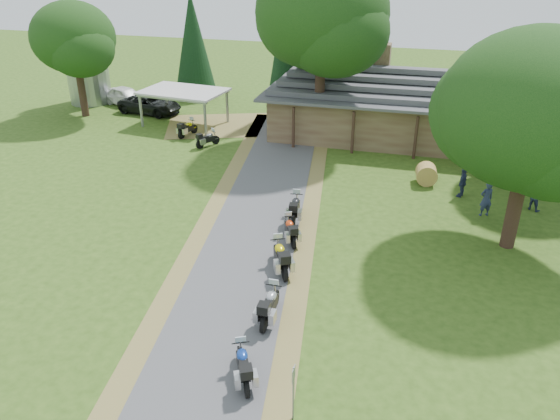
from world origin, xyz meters
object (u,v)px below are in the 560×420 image
(motorcycle_row_b, at_px, (270,303))
(motorcycle_row_c, at_px, (281,255))
(hay_bale, at_px, (426,174))
(silo, at_px, (86,61))
(car_white_sedan, at_px, (126,94))
(car_dark_suv, at_px, (150,100))
(motorcycle_row_e, at_px, (295,207))
(motorcycle_row_d, at_px, (290,229))
(carport, at_px, (185,108))
(motorcycle_row_a, at_px, (243,363))
(motorcycle_carport_b, at_px, (208,138))
(motorcycle_carport_a, at_px, (188,128))
(lodge, at_px, (420,103))

(motorcycle_row_b, distance_m, motorcycle_row_c, 3.37)
(motorcycle_row_c, relative_size, hay_bale, 1.77)
(silo, distance_m, car_white_sedan, 4.24)
(car_dark_suv, distance_m, motorcycle_row_c, 25.73)
(hay_bale, bearing_deg, motorcycle_row_e, -134.51)
(car_white_sedan, xyz_separation_m, motorcycle_row_d, (19.11, -19.02, -0.35))
(carport, xyz_separation_m, car_dark_suv, (-3.97, 2.01, -0.24))
(silo, bearing_deg, car_dark_suv, -14.53)
(motorcycle_row_e, xyz_separation_m, hay_bale, (6.24, 6.35, -0.10))
(motorcycle_row_a, bearing_deg, motorcycle_row_c, -21.74)
(carport, height_order, motorcycle_row_a, carport)
(motorcycle_row_a, bearing_deg, motorcycle_row_d, -21.65)
(silo, xyz_separation_m, motorcycle_carport_b, (13.91, -7.87, -2.93))
(motorcycle_row_d, distance_m, motorcycle_carport_b, 14.10)
(car_dark_suv, distance_m, motorcycle_carport_b, 9.71)
(motorcycle_row_b, height_order, motorcycle_row_d, motorcycle_row_b)
(motorcycle_row_d, bearing_deg, motorcycle_row_a, 158.90)
(motorcycle_row_c, height_order, hay_bale, motorcycle_row_c)
(silo, height_order, motorcycle_row_a, silo)
(silo, xyz_separation_m, motorcycle_row_c, (22.72, -21.60, -2.80))
(car_white_sedan, bearing_deg, motorcycle_carport_a, -104.29)
(silo, bearing_deg, motorcycle_row_b, -47.06)
(motorcycle_row_c, bearing_deg, silo, 19.58)
(lodge, height_order, motorcycle_row_c, lodge)
(silo, bearing_deg, motorcycle_carport_b, -29.51)
(lodge, bearing_deg, motorcycle_row_c, -104.04)
(carport, height_order, car_dark_suv, carport)
(car_dark_suv, relative_size, motorcycle_row_e, 2.76)
(lodge, distance_m, hay_bale, 8.64)
(lodge, relative_size, motorcycle_row_e, 10.52)
(car_dark_suv, distance_m, motorcycle_row_e, 21.89)
(silo, distance_m, motorcycle_row_c, 31.47)
(motorcycle_row_b, distance_m, hay_bale, 15.35)
(car_white_sedan, relative_size, motorcycle_row_d, 3.19)
(motorcycle_row_e, bearing_deg, hay_bale, -51.86)
(motorcycle_carport_a, bearing_deg, motorcycle_row_d, -125.06)
(motorcycle_row_c, bearing_deg, motorcycle_carport_b, 5.83)
(motorcycle_row_a, bearing_deg, silo, 13.29)
(motorcycle_carport_b, bearing_deg, silo, 92.43)
(lodge, xyz_separation_m, motorcycle_carport_a, (-15.89, -4.08, -1.82))
(car_white_sedan, distance_m, motorcycle_carport_a, 10.34)
(silo, distance_m, motorcycle_row_d, 29.63)
(car_dark_suv, xyz_separation_m, motorcycle_row_d, (16.06, -17.38, -0.45))
(motorcycle_row_e, bearing_deg, motorcycle_row_b, 179.59)
(lodge, bearing_deg, motorcycle_row_d, -106.72)
(motorcycle_row_b, height_order, motorcycle_row_c, motorcycle_row_c)
(carport, bearing_deg, motorcycle_row_b, -51.87)
(motorcycle_row_b, bearing_deg, motorcycle_row_c, 7.61)
(motorcycle_row_e, bearing_deg, motorcycle_row_d, -179.73)
(carport, relative_size, car_white_sedan, 1.04)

